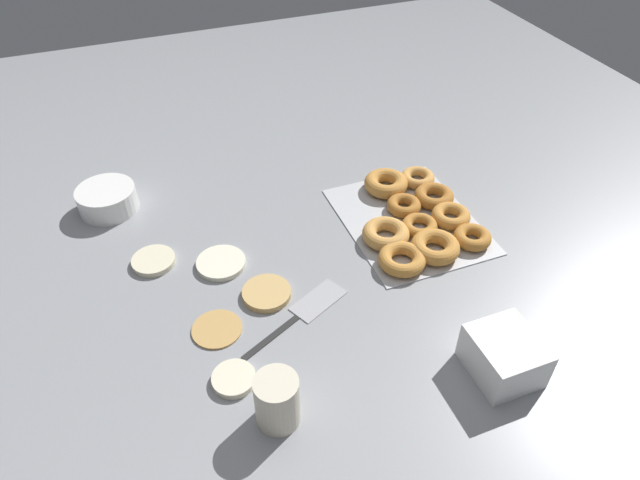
{
  "coord_description": "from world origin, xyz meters",
  "views": [
    {
      "loc": [
        -0.9,
        0.23,
        0.91
      ],
      "look_at": [
        0.03,
        -0.13,
        0.04
      ],
      "focal_mm": 32.0,
      "sensor_mm": 36.0,
      "label": 1
    }
  ],
  "objects_px": {
    "pancake_0": "(217,328)",
    "pancake_1": "(267,293)",
    "batter_bowl": "(107,199)",
    "paper_cup": "(277,401)",
    "pancake_4": "(234,379)",
    "spatula": "(308,308)",
    "pancake_2": "(154,261)",
    "container_stack": "(504,356)",
    "pancake_3": "(221,263)",
    "donut_tray": "(415,218)"
  },
  "relations": [
    {
      "from": "pancake_2",
      "to": "pancake_3",
      "type": "xyz_separation_m",
      "value": [
        -0.06,
        -0.14,
        -0.0
      ]
    },
    {
      "from": "pancake_4",
      "to": "spatula",
      "type": "bearing_deg",
      "value": -58.18
    },
    {
      "from": "pancake_4",
      "to": "donut_tray",
      "type": "xyz_separation_m",
      "value": [
        0.29,
        -0.54,
        0.01
      ]
    },
    {
      "from": "pancake_4",
      "to": "paper_cup",
      "type": "height_order",
      "value": "paper_cup"
    },
    {
      "from": "pancake_3",
      "to": "pancake_4",
      "type": "distance_m",
      "value": 0.32
    },
    {
      "from": "pancake_2",
      "to": "paper_cup",
      "type": "bearing_deg",
      "value": -163.49
    },
    {
      "from": "container_stack",
      "to": "spatula",
      "type": "relative_size",
      "value": 0.5
    },
    {
      "from": "batter_bowl",
      "to": "paper_cup",
      "type": "distance_m",
      "value": 0.77
    },
    {
      "from": "spatula",
      "to": "paper_cup",
      "type": "bearing_deg",
      "value": -147.4
    },
    {
      "from": "pancake_0",
      "to": "pancake_3",
      "type": "relative_size",
      "value": 0.92
    },
    {
      "from": "pancake_1",
      "to": "batter_bowl",
      "type": "height_order",
      "value": "batter_bowl"
    },
    {
      "from": "paper_cup",
      "to": "batter_bowl",
      "type": "bearing_deg",
      "value": 16.58
    },
    {
      "from": "pancake_2",
      "to": "pancake_1",
      "type": "bearing_deg",
      "value": -132.13
    },
    {
      "from": "pancake_2",
      "to": "container_stack",
      "type": "bearing_deg",
      "value": -133.44
    },
    {
      "from": "pancake_1",
      "to": "container_stack",
      "type": "distance_m",
      "value": 0.5
    },
    {
      "from": "pancake_1",
      "to": "paper_cup",
      "type": "relative_size",
      "value": 0.99
    },
    {
      "from": "pancake_0",
      "to": "pancake_3",
      "type": "distance_m",
      "value": 0.19
    },
    {
      "from": "batter_bowl",
      "to": "paper_cup",
      "type": "xyz_separation_m",
      "value": [
        -0.73,
        -0.22,
        0.02
      ]
    },
    {
      "from": "pancake_2",
      "to": "donut_tray",
      "type": "distance_m",
      "value": 0.64
    },
    {
      "from": "pancake_0",
      "to": "pancake_4",
      "type": "bearing_deg",
      "value": -179.64
    },
    {
      "from": "pancake_1",
      "to": "pancake_2",
      "type": "distance_m",
      "value": 0.29
    },
    {
      "from": "donut_tray",
      "to": "spatula",
      "type": "relative_size",
      "value": 1.48
    },
    {
      "from": "container_stack",
      "to": "paper_cup",
      "type": "height_order",
      "value": "paper_cup"
    },
    {
      "from": "container_stack",
      "to": "pancake_3",
      "type": "bearing_deg",
      "value": 41.82
    },
    {
      "from": "pancake_3",
      "to": "pancake_4",
      "type": "height_order",
      "value": "pancake_4"
    },
    {
      "from": "pancake_4",
      "to": "spatula",
      "type": "distance_m",
      "value": 0.23
    },
    {
      "from": "paper_cup",
      "to": "spatula",
      "type": "bearing_deg",
      "value": -31.86
    },
    {
      "from": "pancake_0",
      "to": "pancake_1",
      "type": "bearing_deg",
      "value": -65.83
    },
    {
      "from": "batter_bowl",
      "to": "paper_cup",
      "type": "relative_size",
      "value": 1.37
    },
    {
      "from": "pancake_2",
      "to": "batter_bowl",
      "type": "xyz_separation_m",
      "value": [
        0.25,
        0.07,
        0.02
      ]
    },
    {
      "from": "pancake_1",
      "to": "spatula",
      "type": "relative_size",
      "value": 0.4
    },
    {
      "from": "pancake_0",
      "to": "pancake_4",
      "type": "xyz_separation_m",
      "value": [
        -0.13,
        -0.0,
        0.0
      ]
    },
    {
      "from": "pancake_4",
      "to": "donut_tray",
      "type": "distance_m",
      "value": 0.61
    },
    {
      "from": "batter_bowl",
      "to": "container_stack",
      "type": "bearing_deg",
      "value": -140.67
    },
    {
      "from": "donut_tray",
      "to": "container_stack",
      "type": "xyz_separation_m",
      "value": [
        -0.45,
        0.06,
        0.02
      ]
    },
    {
      "from": "pancake_1",
      "to": "pancake_3",
      "type": "xyz_separation_m",
      "value": [
        0.13,
        0.07,
        -0.0
      ]
    },
    {
      "from": "pancake_0",
      "to": "batter_bowl",
      "type": "relative_size",
      "value": 0.7
    },
    {
      "from": "pancake_0",
      "to": "pancake_4",
      "type": "relative_size",
      "value": 1.24
    },
    {
      "from": "paper_cup",
      "to": "pancake_3",
      "type": "bearing_deg",
      "value": 0.09
    },
    {
      "from": "pancake_4",
      "to": "pancake_2",
      "type": "bearing_deg",
      "value": 13.26
    },
    {
      "from": "pancake_2",
      "to": "spatula",
      "type": "relative_size",
      "value": 0.38
    },
    {
      "from": "pancake_2",
      "to": "paper_cup",
      "type": "height_order",
      "value": "paper_cup"
    },
    {
      "from": "pancake_0",
      "to": "container_stack",
      "type": "height_order",
      "value": "container_stack"
    },
    {
      "from": "pancake_1",
      "to": "pancake_3",
      "type": "distance_m",
      "value": 0.15
    },
    {
      "from": "container_stack",
      "to": "spatula",
      "type": "height_order",
      "value": "container_stack"
    },
    {
      "from": "pancake_3",
      "to": "spatula",
      "type": "height_order",
      "value": "pancake_3"
    },
    {
      "from": "pancake_1",
      "to": "donut_tray",
      "type": "bearing_deg",
      "value": -76.48
    },
    {
      "from": "donut_tray",
      "to": "paper_cup",
      "type": "bearing_deg",
      "value": 129.11
    },
    {
      "from": "pancake_0",
      "to": "batter_bowl",
      "type": "height_order",
      "value": "batter_bowl"
    },
    {
      "from": "paper_cup",
      "to": "donut_tray",
      "type": "bearing_deg",
      "value": -50.89
    }
  ]
}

